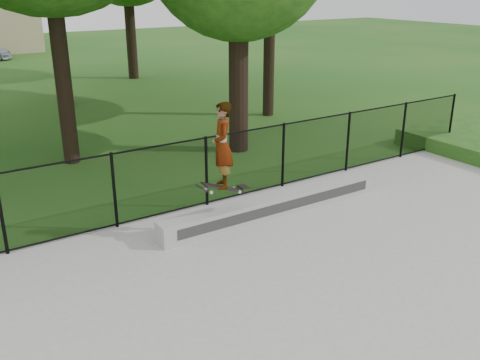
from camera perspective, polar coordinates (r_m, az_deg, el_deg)
The scene contains 4 objects.
concrete_slab at distance 7.53m, azimuth 20.54°, elevation -17.55°, with size 14.00×12.00×0.06m, color #9B9B96.
grind_ledge at distance 10.84m, azimuth 3.85°, elevation -2.67°, with size 5.17×0.40×0.41m, color #A0A09B.
skater_airborne at distance 9.44m, azimuth -1.90°, elevation 3.48°, with size 0.80×0.66×1.76m.
chainlink_fence at distance 11.11m, azimuth -3.60°, elevation 0.95°, with size 16.06×0.06×1.50m.
Camera 1 is at (-5.12, -3.25, 4.51)m, focal length 40.00 mm.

